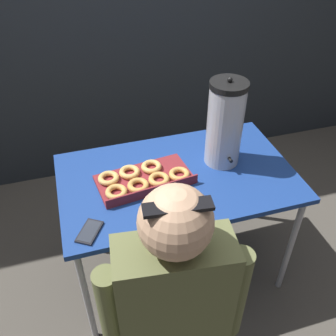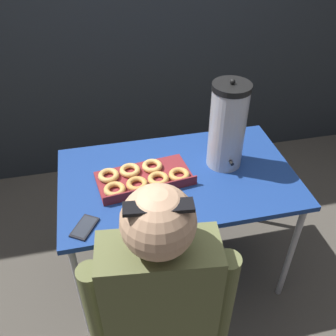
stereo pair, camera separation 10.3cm
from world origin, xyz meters
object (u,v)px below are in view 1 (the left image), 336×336
(donut_box, at_px, (143,179))
(person_seated, at_px, (174,320))
(coffee_urn, at_px, (225,124))
(cell_phone, at_px, (90,232))

(donut_box, xyz_separation_m, person_seated, (-0.05, -0.67, -0.14))
(donut_box, distance_m, coffee_urn, 0.49)
(person_seated, bearing_deg, donut_box, -87.43)
(cell_phone, relative_size, person_seated, 0.12)
(cell_phone, bearing_deg, coffee_urn, 55.05)
(coffee_urn, distance_m, cell_phone, 0.82)
(coffee_urn, relative_size, person_seated, 0.37)
(coffee_urn, bearing_deg, donut_box, -172.76)
(cell_phone, xyz_separation_m, person_seated, (0.25, -0.41, -0.12))
(donut_box, bearing_deg, person_seated, -101.19)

